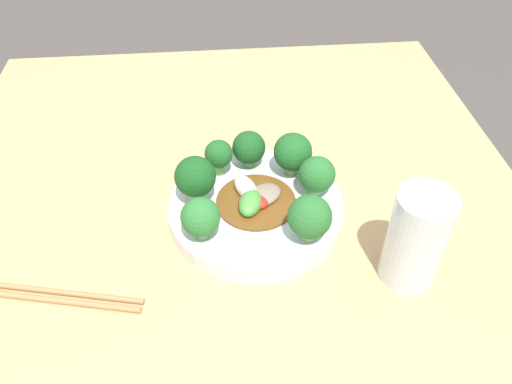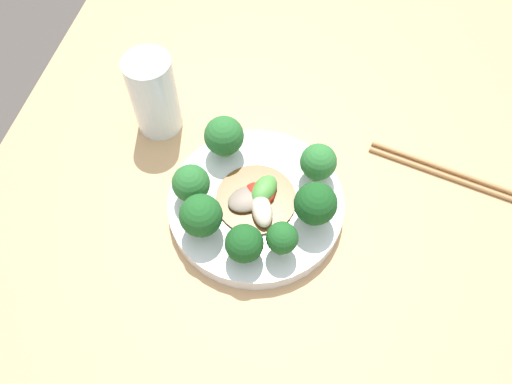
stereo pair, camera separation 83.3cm
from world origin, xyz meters
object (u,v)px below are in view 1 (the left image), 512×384
object	(u,v)px
plate	(256,209)
broccoli_northeast	(310,217)
broccoli_south	(195,177)
broccoli_southwest	(219,155)
drinking_glass	(416,239)
broccoli_west	(249,148)
stirfry_center	(253,198)
broccoli_southeast	(201,217)
chopsticks	(42,294)
broccoli_north	(317,175)
broccoli_northwest	(293,153)

from	to	relation	value
plate	broccoli_northeast	bearing A→B (deg)	40.84
broccoli_south	broccoli_southwest	size ratio (longest dim) A/B	1.24
broccoli_south	broccoli_southwest	distance (m)	0.06
broccoli_southwest	drinking_glass	world-z (taller)	drinking_glass
broccoli_west	stirfry_center	distance (m)	0.09
broccoli_southeast	chopsticks	xyz separation A→B (m)	(0.06, -0.19, -0.06)
broccoli_south	broccoli_west	bearing A→B (deg)	131.60
broccoli_north	broccoli_west	distance (m)	0.11
plate	broccoli_southwest	distance (m)	0.09
broccoli_northwest	broccoli_southeast	xyz separation A→B (m)	(0.11, -0.13, -0.00)
broccoli_southeast	broccoli_north	bearing A→B (deg)	113.05
plate	broccoli_northeast	xyz separation A→B (m)	(0.07, 0.06, 0.05)
broccoli_south	broccoli_north	world-z (taller)	broccoli_south
broccoli_northeast	stirfry_center	distance (m)	0.10
broccoli_west	chopsticks	world-z (taller)	broccoli_west
broccoli_southeast	stirfry_center	xyz separation A→B (m)	(-0.06, 0.07, -0.03)
broccoli_northwest	broccoli_north	world-z (taller)	broccoli_northwest
stirfry_center	drinking_glass	distance (m)	0.22
broccoli_southwest	chopsticks	bearing A→B (deg)	-50.98
broccoli_southeast	chopsticks	bearing A→B (deg)	-73.45
plate	broccoli_northeast	size ratio (longest dim) A/B	3.69
broccoli_west	drinking_glass	bearing A→B (deg)	41.74
drinking_glass	stirfry_center	bearing A→B (deg)	-123.58
stirfry_center	chopsticks	world-z (taller)	stirfry_center
plate	broccoli_northwest	size ratio (longest dim) A/B	3.67
broccoli_south	broccoli_southeast	world-z (taller)	broccoli_south
broccoli_northeast	broccoli_northwest	distance (m)	0.13
broccoli_northwest	broccoli_north	xyz separation A→B (m)	(0.05, 0.03, -0.00)
broccoli_west	stirfry_center	size ratio (longest dim) A/B	0.52
broccoli_southwest	broccoli_west	xyz separation A→B (m)	(-0.02, 0.04, -0.00)
plate	broccoli_southwest	xyz separation A→B (m)	(-0.07, -0.05, 0.05)
broccoli_northwest	stirfry_center	world-z (taller)	broccoli_northwest
stirfry_center	drinking_glass	xyz separation A→B (m)	(0.12, 0.18, 0.03)
broccoli_southeast	broccoli_west	xyz separation A→B (m)	(-0.14, 0.07, -0.00)
broccoli_west	chopsticks	size ratio (longest dim) A/B	0.23
broccoli_west	stirfry_center	xyz separation A→B (m)	(0.08, -0.00, -0.02)
broccoli_northwest	broccoli_southeast	bearing A→B (deg)	-49.32
chopsticks	broccoli_north	bearing A→B (deg)	109.53
broccoli_northeast	broccoli_southeast	size ratio (longest dim) A/B	1.09
broccoli_southeast	broccoli_west	bearing A→B (deg)	152.55
plate	broccoli_northwest	distance (m)	0.10
broccoli_southwest	broccoli_northwest	world-z (taller)	broccoli_northwest
broccoli_northeast	broccoli_southwest	distance (m)	0.17
stirfry_center	plate	bearing A→B (deg)	75.92
stirfry_center	chopsticks	bearing A→B (deg)	-66.85
broccoli_north	broccoli_west	bearing A→B (deg)	-128.67
stirfry_center	broccoli_northwest	bearing A→B (deg)	133.33
plate	stirfry_center	bearing A→B (deg)	-104.08
broccoli_south	broccoli_northwest	distance (m)	0.14
broccoli_north	chopsticks	size ratio (longest dim) A/B	0.24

